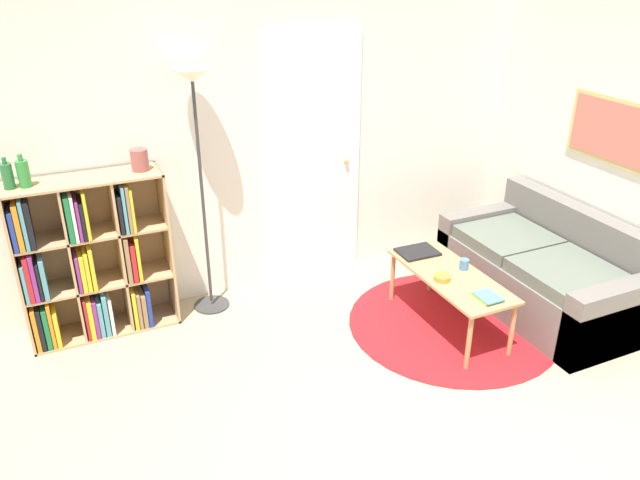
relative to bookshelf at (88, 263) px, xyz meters
The scene contains 15 objects.
ground_plane 2.68m from the bookshelf, 55.89° to the right, with size 14.00×14.00×0.00m, color tan.
wall_back 1.66m from the bookshelf, ahead, with size 7.52×0.11×2.60m.
wall_right 3.95m from the bookshelf, 14.77° to the right, with size 0.08×5.36×2.60m.
rug 2.77m from the bookshelf, 22.72° to the right, with size 1.60×1.60×0.01m.
bookshelf is the anchor object (origin of this frame).
floor_lamp 1.31m from the bookshelf, ahead, with size 0.29×0.29×1.90m.
couch 3.53m from the bookshelf, 17.99° to the right, with size 0.86×1.64×0.78m.
coffee_table 2.66m from the bookshelf, 23.11° to the right, with size 0.45×1.09×0.45m.
laptop 2.49m from the bookshelf, 15.06° to the right, with size 0.31×0.24×0.02m.
bowl 2.57m from the bookshelf, 25.18° to the right, with size 0.12×0.12×0.04m.
book_stack_on_table 2.85m from the bookshelf, 30.29° to the right, with size 0.15×0.20×0.03m.
cup 2.76m from the bookshelf, 21.64° to the right, with size 0.07×0.07×0.08m.
bottle_left 0.82m from the bookshelf, behind, with size 0.07×0.07×0.21m.
bottle_middle 0.79m from the bookshelf, behind, with size 0.08×0.08×0.22m.
vase_on_shelf 0.85m from the bookshelf, ahead, with size 0.12×0.12×0.15m.
Camera 1 is at (-1.60, -2.16, 2.67)m, focal length 35.00 mm.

